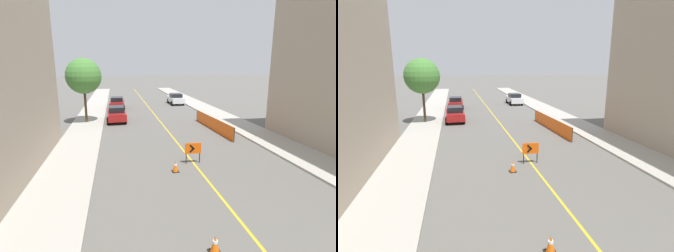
% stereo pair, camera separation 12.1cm
% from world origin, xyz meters
% --- Properties ---
extents(lane_stripe, '(0.12, 66.96, 0.01)m').
position_xyz_m(lane_stripe, '(0.00, 33.48, 0.00)').
color(lane_stripe, gold).
rests_on(lane_stripe, ground_plane).
extents(sidewalk_left, '(3.07, 66.96, 0.12)m').
position_xyz_m(sidewalk_left, '(-7.24, 33.48, 0.06)').
color(sidewalk_left, '#ADA89E').
rests_on(sidewalk_left, ground_plane).
extents(sidewalk_right, '(3.07, 66.96, 0.12)m').
position_xyz_m(sidewalk_right, '(7.24, 33.48, 0.06)').
color(sidewalk_right, '#ADA89E').
rests_on(sidewalk_right, ground_plane).
extents(traffic_cone_second, '(0.38, 0.38, 0.63)m').
position_xyz_m(traffic_cone_second, '(-1.58, 9.39, 0.31)').
color(traffic_cone_second, black).
rests_on(traffic_cone_second, ground_plane).
extents(traffic_cone_third, '(0.39, 0.39, 0.61)m').
position_xyz_m(traffic_cone_third, '(-1.36, 15.90, 0.30)').
color(traffic_cone_third, black).
rests_on(traffic_cone_third, ground_plane).
extents(arrow_barricade_primary, '(0.98, 0.12, 1.26)m').
position_xyz_m(arrow_barricade_primary, '(-0.04, 16.95, 0.88)').
color(arrow_barricade_primary, '#EF560C').
rests_on(arrow_barricade_primary, ground_plane).
extents(safety_mesh_fence, '(0.41, 8.30, 1.14)m').
position_xyz_m(safety_mesh_fence, '(4.08, 24.58, 0.57)').
color(safety_mesh_fence, '#EF560C').
rests_on(safety_mesh_fence, ground_plane).
extents(parked_car_curb_near, '(1.95, 4.36, 1.59)m').
position_xyz_m(parked_car_curb_near, '(-4.40, 29.97, 0.80)').
color(parked_car_curb_near, maroon).
rests_on(parked_car_curb_near, ground_plane).
extents(parked_car_curb_mid, '(2.02, 4.39, 1.59)m').
position_xyz_m(parked_car_curb_mid, '(-4.26, 37.99, 0.80)').
color(parked_car_curb_mid, maroon).
rests_on(parked_car_curb_mid, ground_plane).
extents(parked_car_curb_far, '(1.95, 4.34, 1.59)m').
position_xyz_m(parked_car_curb_far, '(4.35, 40.69, 0.80)').
color(parked_car_curb_far, silver).
rests_on(parked_car_curb_far, ground_plane).
extents(street_tree_left_near, '(3.43, 3.43, 6.28)m').
position_xyz_m(street_tree_left_near, '(-7.39, 29.64, 4.68)').
color(street_tree_left_near, '#4C3823').
rests_on(street_tree_left_near, sidewalk_left).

